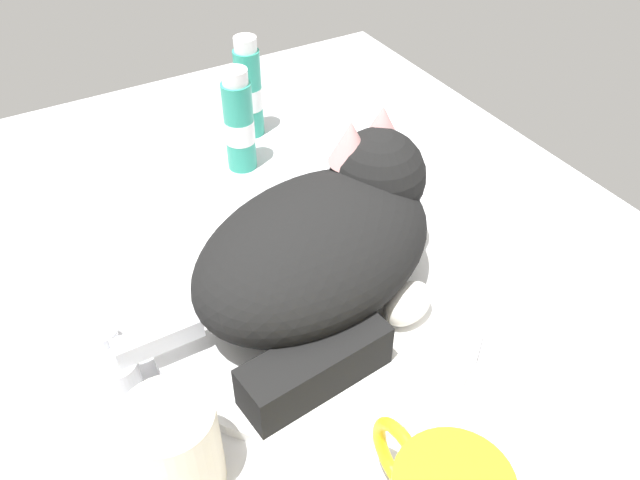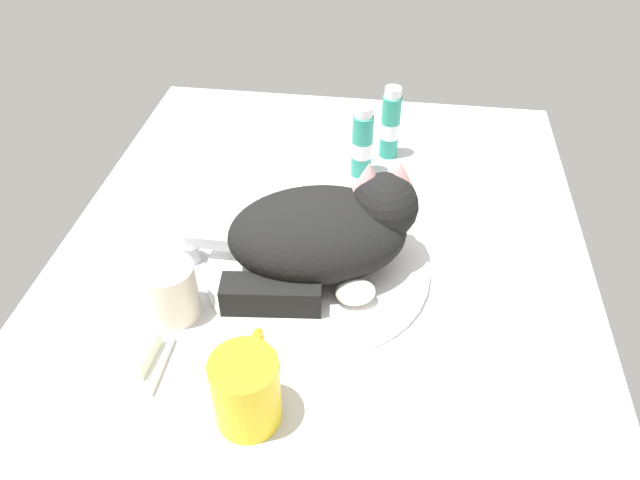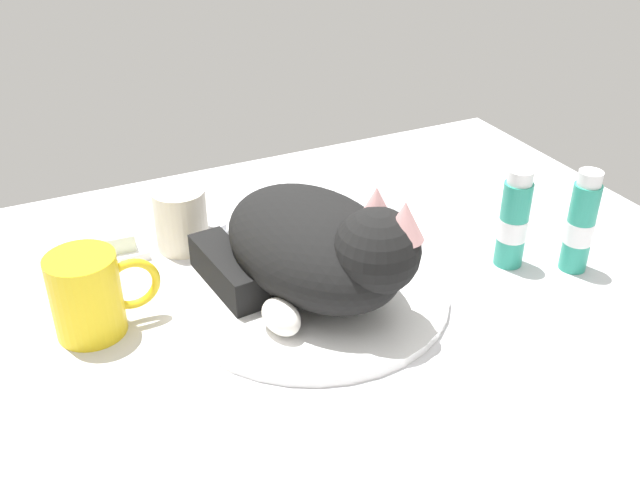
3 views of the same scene
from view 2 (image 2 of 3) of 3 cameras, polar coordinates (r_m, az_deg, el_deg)
The scene contains 10 objects.
ground_plane at distance 91.97cm, azimuth -0.21°, elevation -3.60°, with size 110.00×82.50×3.00cm, color silver.
sink_basin at distance 90.52cm, azimuth -0.22°, elevation -2.66°, with size 33.42×33.42×1.15cm, color white.
faucet at distance 93.19cm, azimuth -11.66°, elevation -0.80°, with size 14.10×9.74×5.20cm.
cat at distance 85.76cm, azimuth 0.78°, elevation 0.81°, with size 23.20×29.44×15.83cm.
coffee_mug at distance 71.49cm, azimuth -6.95°, elevation -13.80°, with size 12.41×7.91×9.99cm.
rinse_cup at distance 84.39cm, azimuth -13.88°, elevation -4.69°, with size 7.12×7.12×8.60cm.
soap_dish at distance 82.11cm, azimuth -16.69°, elevation -11.01°, with size 9.00×6.40×1.20cm, color white.
soap_bar at distance 80.77cm, azimuth -16.93°, elevation -10.23°, with size 6.17×4.00×2.34cm, color silver.
toothpaste_bottle at distance 107.69cm, azimuth 4.01°, elevation 9.09°, with size 3.79×3.79×13.55cm.
mouthwash_bottle at distance 113.40cm, azimuth 6.67°, elevation 10.78°, with size 3.59×3.59×13.92cm.
Camera 2 is at (-64.81, -9.24, 63.09)cm, focal length 33.79 mm.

